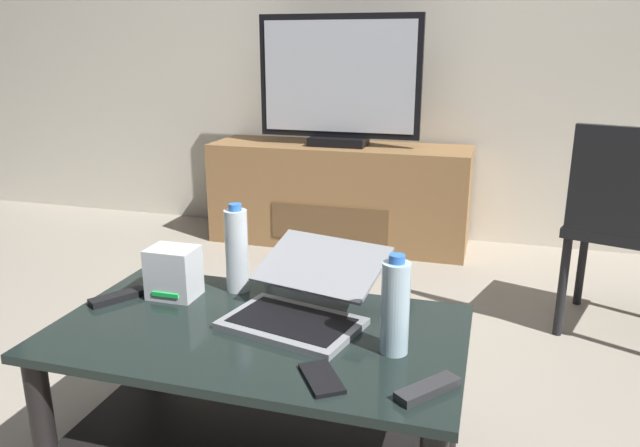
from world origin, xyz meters
The scene contains 13 objects.
ground_plane centered at (0.00, 0.00, 0.00)m, with size 7.68×7.68×0.00m, color #9E9384.
back_wall centered at (0.00, 2.26, 1.40)m, with size 6.40×0.12×2.80m, color beige.
coffee_table centered at (-0.04, -0.16, 0.31)m, with size 1.09×0.62×0.45m.
media_cabinet centered at (-0.36, 1.94, 0.30)m, with size 1.54×0.45×0.60m.
television centered at (-0.36, 1.91, 0.96)m, with size 0.95×0.20×0.74m.
dining_chair centered at (1.05, 1.03, 0.50)m, with size 0.55×0.55×0.89m.
laptop centered at (0.06, -0.06, 0.51)m, with size 0.43×0.46×0.17m.
router_box centered at (-0.36, -0.03, 0.52)m, with size 0.14×0.11×0.15m.
water_bottle_near centered at (-0.20, 0.07, 0.58)m, with size 0.07×0.07×0.27m.
water_bottle_far centered at (0.32, -0.18, 0.57)m, with size 0.07×0.07×0.25m.
cell_phone centered at (0.19, -0.36, 0.45)m, with size 0.07×0.14×0.01m, color black.
tv_remote centered at (-0.51, -0.10, 0.46)m, with size 0.04×0.16×0.02m, color black.
soundbar_remote centered at (0.43, -0.34, 0.46)m, with size 0.04×0.16×0.02m, color #2D2D30.
Camera 1 is at (0.52, -1.50, 1.17)m, focal length 33.77 mm.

